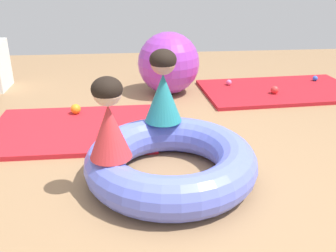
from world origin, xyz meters
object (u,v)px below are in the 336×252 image
at_px(play_ball_blue, 315,78).
at_px(exercise_ball_large, 169,63).
at_px(child_in_teal, 163,87).
at_px(play_ball_orange, 76,109).
at_px(play_ball_pink, 229,82).
at_px(inflatable_cushion, 171,161).
at_px(play_ball_red, 275,90).
at_px(child_in_red, 109,119).

bearing_deg(play_ball_blue, exercise_ball_large, -174.72).
xyz_separation_m(child_in_teal, play_ball_blue, (2.01, 1.66, -0.46)).
bearing_deg(play_ball_orange, play_ball_pink, 24.74).
height_order(inflatable_cushion, child_in_teal, child_in_teal).
height_order(inflatable_cushion, play_ball_red, inflatable_cushion).
distance_m(play_ball_red, play_ball_pink, 0.56).
bearing_deg(play_ball_pink, child_in_teal, -120.00).
xyz_separation_m(child_in_teal, play_ball_red, (1.34, 1.22, -0.45)).
distance_m(child_in_teal, play_ball_red, 1.86).
relative_size(inflatable_cushion, exercise_ball_large, 1.69).
distance_m(play_ball_red, play_ball_orange, 2.16).
distance_m(child_in_red, play_ball_orange, 1.48).
xyz_separation_m(child_in_red, play_ball_orange, (-0.41, 1.36, -0.43)).
distance_m(inflatable_cushion, play_ball_pink, 2.19).
bearing_deg(exercise_ball_large, inflatable_cushion, -95.02).
bearing_deg(play_ball_blue, child_in_teal, -140.54).
xyz_separation_m(child_in_red, play_ball_blue, (2.38, 2.22, -0.45)).
distance_m(child_in_teal, child_in_red, 0.67).
xyz_separation_m(play_ball_blue, play_ball_orange, (-2.79, -0.86, 0.02)).
xyz_separation_m(inflatable_cushion, play_ball_pink, (0.90, 1.99, -0.06)).
height_order(inflatable_cushion, exercise_ball_large, exercise_ball_large).
xyz_separation_m(child_in_red, play_ball_pink, (1.28, 2.14, -0.45)).
distance_m(play_ball_red, play_ball_blue, 0.81).
bearing_deg(play_ball_orange, play_ball_red, 11.11).
bearing_deg(inflatable_cushion, play_ball_pink, 65.80).
bearing_deg(inflatable_cushion, child_in_red, -159.21).
bearing_deg(play_ball_pink, child_in_red, -120.93).
bearing_deg(child_in_teal, play_ball_orange, -70.15).
bearing_deg(play_ball_red, child_in_teal, -137.75).
relative_size(play_ball_blue, play_ball_pink, 0.94).
bearing_deg(child_in_red, play_ball_blue, 121.92).
height_order(play_ball_blue, exercise_ball_large, exercise_ball_large).
bearing_deg(play_ball_blue, child_in_red, -137.08).
bearing_deg(play_ball_red, exercise_ball_large, 166.73).
distance_m(child_in_teal, play_ball_pink, 1.88).
relative_size(play_ball_orange, exercise_ball_large, 0.14).
bearing_deg(play_ball_orange, inflatable_cushion, -56.76).
xyz_separation_m(inflatable_cushion, play_ball_blue, (2.00, 2.07, -0.06)).
bearing_deg(exercise_ball_large, play_ball_blue, 5.28).
bearing_deg(play_ball_blue, play_ball_pink, -175.95).
bearing_deg(play_ball_red, child_in_red, -133.90).
bearing_deg(play_ball_pink, play_ball_red, -40.41).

